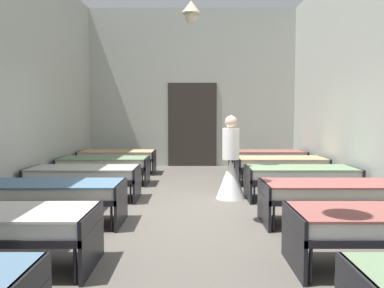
{
  "coord_description": "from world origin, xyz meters",
  "views": [
    {
      "loc": [
        -0.01,
        -6.08,
        1.49
      ],
      "look_at": [
        0.0,
        0.24,
        1.02
      ],
      "focal_mm": 37.07,
      "sensor_mm": 36.0,
      "label": 1
    }
  ],
  "objects": [
    {
      "name": "room_shell",
      "position": [
        0.0,
        1.26,
        2.27
      ],
      "size": [
        6.3,
        11.0,
        4.52
      ],
      "color": "#B2B7AD",
      "rests_on": "ground"
    },
    {
      "name": "ground_plane",
      "position": [
        0.0,
        0.0,
        -0.05
      ],
      "size": [
        6.5,
        11.4,
        0.1
      ],
      "primitive_type": "cube",
      "color": "#59544C"
    },
    {
      "name": "bed_right_row_3",
      "position": [
        1.9,
        0.78,
        0.44
      ],
      "size": [
        1.9,
        0.84,
        0.57
      ],
      "color": "black",
      "rests_on": "ground"
    },
    {
      "name": "nurse_near_aisle",
      "position": [
        0.68,
        0.88,
        0.53
      ],
      "size": [
        0.52,
        0.52,
        1.49
      ],
      "rotation": [
        0.0,
        0.0,
        2.41
      ],
      "color": "white",
      "rests_on": "ground"
    },
    {
      "name": "bed_right_row_2",
      "position": [
        1.9,
        -0.78,
        0.44
      ],
      "size": [
        1.9,
        0.84,
        0.57
      ],
      "color": "black",
      "rests_on": "ground"
    },
    {
      "name": "bed_left_row_3",
      "position": [
        -1.9,
        0.78,
        0.44
      ],
      "size": [
        1.9,
        0.84,
        0.57
      ],
      "color": "black",
      "rests_on": "ground"
    },
    {
      "name": "bed_left_row_5",
      "position": [
        -1.9,
        3.92,
        0.44
      ],
      "size": [
        1.9,
        0.84,
        0.57
      ],
      "color": "black",
      "rests_on": "ground"
    },
    {
      "name": "bed_right_row_5",
      "position": [
        1.9,
        3.92,
        0.44
      ],
      "size": [
        1.9,
        0.84,
        0.57
      ],
      "color": "black",
      "rests_on": "ground"
    },
    {
      "name": "bed_left_row_4",
      "position": [
        -1.9,
        2.35,
        0.44
      ],
      "size": [
        1.9,
        0.84,
        0.57
      ],
      "color": "black",
      "rests_on": "ground"
    },
    {
      "name": "bed_right_row_4",
      "position": [
        1.9,
        2.35,
        0.44
      ],
      "size": [
        1.9,
        0.84,
        0.57
      ],
      "color": "black",
      "rests_on": "ground"
    },
    {
      "name": "bed_left_row_2",
      "position": [
        -1.9,
        -0.78,
        0.44
      ],
      "size": [
        1.9,
        0.84,
        0.57
      ],
      "color": "black",
      "rests_on": "ground"
    }
  ]
}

